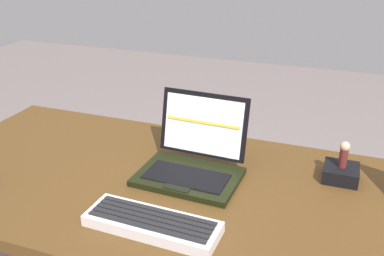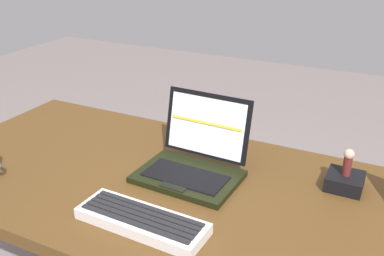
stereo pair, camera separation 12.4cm
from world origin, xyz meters
TOP-DOWN VIEW (x-y plane):
  - desk at (0.00, 0.00)m, footprint 1.61×0.75m
  - laptop_front at (0.03, 0.07)m, footprint 0.30×0.26m
  - external_keyboard at (0.03, -0.21)m, footprint 0.34×0.12m
  - figurine_stand at (0.44, 0.19)m, footprint 0.10×0.10m
  - figurine at (0.44, 0.19)m, footprint 0.03×0.03m

SIDE VIEW (x-z plane):
  - desk at x=0.00m, z-range 0.27..1.02m
  - external_keyboard at x=0.03m, z-range 0.75..0.78m
  - figurine_stand at x=0.44m, z-range 0.75..0.79m
  - laptop_front at x=0.03m, z-range 0.68..0.91m
  - figurine at x=0.44m, z-range 0.79..0.88m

